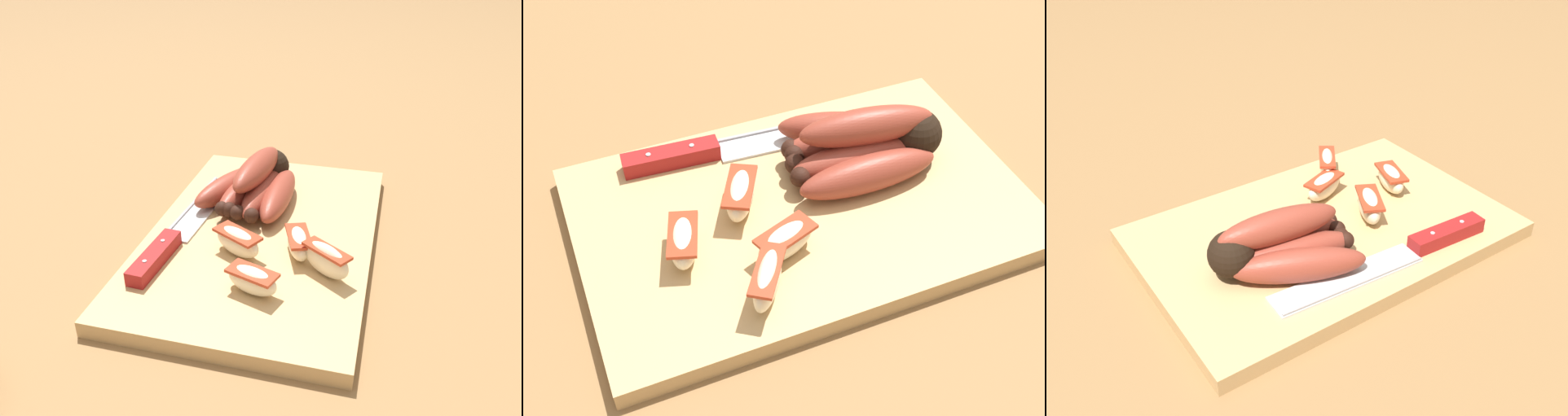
{
  "view_description": "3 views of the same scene",
  "coord_description": "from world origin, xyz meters",
  "views": [
    {
      "loc": [
        -0.59,
        -0.15,
        0.39
      ],
      "look_at": [
        -0.0,
        0.0,
        0.05
      ],
      "focal_mm": 37.29,
      "sensor_mm": 36.0,
      "label": 1
    },
    {
      "loc": [
        -0.21,
        -0.44,
        0.5
      ],
      "look_at": [
        -0.04,
        -0.01,
        0.03
      ],
      "focal_mm": 48.07,
      "sensor_mm": 36.0,
      "label": 2
    },
    {
      "loc": [
        0.34,
        0.47,
        0.43
      ],
      "look_at": [
        -0.01,
        -0.03,
        0.03
      ],
      "focal_mm": 40.53,
      "sensor_mm": 36.0,
      "label": 3
    }
  ],
  "objects": [
    {
      "name": "apple_wedge_extra",
      "position": [
        -0.08,
        -0.09,
        0.04
      ],
      "size": [
        0.05,
        0.06,
        0.04
      ],
      "color": "#F4E5C1",
      "rests_on": "cutting_board"
    },
    {
      "name": "apple_wedge_near",
      "position": [
        -0.14,
        -0.02,
        0.04
      ],
      "size": [
        0.04,
        0.07,
        0.03
      ],
      "color": "#F4E5C1",
      "rests_on": "cutting_board"
    },
    {
      "name": "chefs_knife",
      "position": [
        -0.07,
        0.1,
        0.03
      ],
      "size": [
        0.28,
        0.05,
        0.02
      ],
      "color": "silver",
      "rests_on": "cutting_board"
    },
    {
      "name": "cutting_board",
      "position": [
        -0.01,
        -0.0,
        0.01
      ],
      "size": [
        0.44,
        0.28,
        0.02
      ],
      "primitive_type": "cube",
      "color": "tan",
      "rests_on": "ground_plane"
    },
    {
      "name": "banana_bunch",
      "position": [
        0.07,
        0.03,
        0.05
      ],
      "size": [
        0.17,
        0.14,
        0.07
      ],
      "color": "black",
      "rests_on": "cutting_board"
    },
    {
      "name": "ground_plane",
      "position": [
        0.0,
        0.0,
        0.0
      ],
      "size": [
        6.0,
        6.0,
        0.0
      ],
      "primitive_type": "plane",
      "color": "olive"
    },
    {
      "name": "apple_wedge_middle",
      "position": [
        -0.05,
        -0.06,
        0.04
      ],
      "size": [
        0.07,
        0.04,
        0.03
      ],
      "color": "#F4E5C1",
      "rests_on": "cutting_board"
    },
    {
      "name": "apple_wedge_far",
      "position": [
        -0.07,
        0.02,
        0.04
      ],
      "size": [
        0.05,
        0.07,
        0.03
      ],
      "color": "#F4E5C1",
      "rests_on": "cutting_board"
    }
  ]
}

